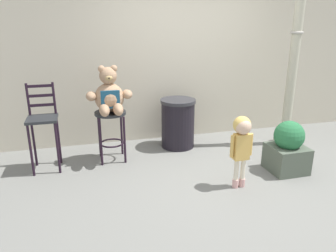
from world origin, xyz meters
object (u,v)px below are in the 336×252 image
(teddy_bear, at_px, (109,96))
(child_walking, at_px, (242,137))
(bar_stool_with_teddy, at_px, (111,125))
(trash_bin, at_px, (178,123))
(bar_chair_empty, at_px, (43,123))
(planter_with_shrub, at_px, (288,148))
(lamppost, at_px, (293,69))

(teddy_bear, relative_size, child_walking, 0.72)
(bar_stool_with_teddy, height_order, trash_bin, trash_bin)
(bar_chair_empty, bearing_deg, planter_with_shrub, -16.51)
(teddy_bear, xyz_separation_m, lamppost, (2.77, -0.05, 0.27))
(teddy_bear, height_order, child_walking, teddy_bear)
(bar_stool_with_teddy, bearing_deg, child_walking, -41.16)
(teddy_bear, bearing_deg, planter_with_shrub, -23.36)
(child_walking, height_order, bar_chair_empty, bar_chair_empty)
(teddy_bear, bearing_deg, child_walking, -40.38)
(child_walking, xyz_separation_m, planter_with_shrub, (0.81, 0.23, -0.32))
(child_walking, bearing_deg, bar_stool_with_teddy, 24.24)
(bar_stool_with_teddy, bearing_deg, bar_chair_empty, -175.51)
(lamppost, xyz_separation_m, bar_chair_empty, (-3.65, 0.01, -0.57))
(teddy_bear, xyz_separation_m, planter_with_shrub, (2.19, -0.95, -0.63))
(bar_stool_with_teddy, height_order, child_walking, child_walking)
(bar_stool_with_teddy, xyz_separation_m, teddy_bear, (0.00, -0.03, 0.42))
(trash_bin, height_order, planter_with_shrub, trash_bin)
(lamppost, bearing_deg, teddy_bear, 178.97)
(child_walking, bearing_deg, bar_chair_empty, 38.64)
(child_walking, relative_size, lamppost, 0.29)
(teddy_bear, relative_size, bar_chair_empty, 0.55)
(bar_chair_empty, distance_m, planter_with_shrub, 3.22)
(bar_stool_with_teddy, distance_m, bar_chair_empty, 0.89)
(trash_bin, xyz_separation_m, lamppost, (1.72, -0.33, 0.83))
(bar_stool_with_teddy, relative_size, bar_chair_empty, 0.62)
(child_walking, distance_m, trash_bin, 1.51)
(bar_stool_with_teddy, xyz_separation_m, planter_with_shrub, (2.19, -0.98, -0.20))
(planter_with_shrub, bearing_deg, child_walking, -164.05)
(child_walking, distance_m, planter_with_shrub, 0.90)
(lamppost, distance_m, planter_with_shrub, 1.39)
(lamppost, bearing_deg, trash_bin, 169.23)
(trash_bin, xyz_separation_m, bar_chair_empty, (-1.93, -0.31, 0.26))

